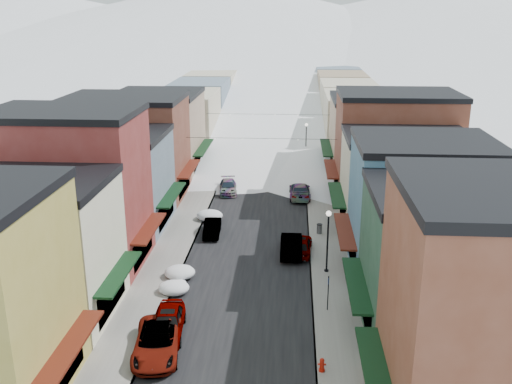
# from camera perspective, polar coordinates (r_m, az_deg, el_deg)

# --- Properties ---
(road) EXTENTS (10.00, 160.00, 0.01)m
(road) POSITION_cam_1_polar(r_m,az_deg,el_deg) (82.76, 1.31, 4.15)
(road) COLOR black
(road) RESTS_ON ground
(sidewalk_left) EXTENTS (3.20, 160.00, 0.15)m
(sidewalk_left) POSITION_cam_1_polar(r_m,az_deg,el_deg) (83.28, -3.25, 4.26)
(sidewalk_left) COLOR gray
(sidewalk_left) RESTS_ON ground
(sidewalk_right) EXTENTS (3.20, 160.00, 0.15)m
(sidewalk_right) POSITION_cam_1_polar(r_m,az_deg,el_deg) (82.72, 5.89, 4.11)
(sidewalk_right) COLOR gray
(sidewalk_right) RESTS_ON ground
(curb_left) EXTENTS (0.10, 160.00, 0.15)m
(curb_left) POSITION_cam_1_polar(r_m,az_deg,el_deg) (83.11, -2.18, 4.25)
(curb_left) COLOR slate
(curb_left) RESTS_ON ground
(curb_right) EXTENTS (0.10, 160.00, 0.15)m
(curb_right) POSITION_cam_1_polar(r_m,az_deg,el_deg) (82.68, 4.81, 4.13)
(curb_right) COLOR slate
(curb_right) RESTS_ON ground
(bldg_l_cream) EXTENTS (11.30, 8.20, 9.50)m
(bldg_l_cream) POSITION_cam_1_polar(r_m,az_deg,el_deg) (39.68, -21.46, -5.32)
(bldg_l_cream) COLOR beige
(bldg_l_cream) RESTS_ON ground
(bldg_l_brick_near) EXTENTS (12.30, 8.20, 12.50)m
(bldg_l_brick_near) POSITION_cam_1_polar(r_m,az_deg,el_deg) (46.25, -18.17, 0.24)
(bldg_l_brick_near) COLOR maroon
(bldg_l_brick_near) RESTS_ON ground
(bldg_l_grayblue) EXTENTS (11.30, 9.20, 9.00)m
(bldg_l_grayblue) POSITION_cam_1_polar(r_m,az_deg,el_deg) (54.21, -14.26, 1.17)
(bldg_l_grayblue) COLOR slate
(bldg_l_grayblue) RESTS_ON ground
(bldg_l_brick_far) EXTENTS (13.30, 9.20, 11.00)m
(bldg_l_brick_far) POSITION_cam_1_polar(r_m,az_deg,el_deg) (62.56, -12.73, 4.42)
(bldg_l_brick_far) COLOR brown
(bldg_l_brick_far) RESTS_ON ground
(bldg_l_tan) EXTENTS (11.30, 11.20, 10.00)m
(bldg_l_tan) POSITION_cam_1_polar(r_m,az_deg,el_deg) (71.84, -9.73, 5.89)
(bldg_l_tan) COLOR #9E8067
(bldg_l_tan) RESTS_ON ground
(bldg_r_green) EXTENTS (11.30, 9.20, 9.50)m
(bldg_r_green) POSITION_cam_1_polar(r_m,az_deg,el_deg) (36.85, 18.87, -6.81)
(bldg_r_green) COLOR #214430
(bldg_r_green) RESTS_ON ground
(bldg_r_blue) EXTENTS (11.30, 9.20, 10.50)m
(bldg_r_blue) POSITION_cam_1_polar(r_m,az_deg,el_deg) (44.80, 16.13, -1.47)
(bldg_r_blue) COLOR #3C6C89
(bldg_r_blue) RESTS_ON ground
(bldg_r_cream) EXTENTS (12.30, 9.20, 9.00)m
(bldg_r_cream) POSITION_cam_1_polar(r_m,az_deg,el_deg) (53.52, 14.65, 0.93)
(bldg_r_cream) COLOR beige
(bldg_r_cream) RESTS_ON ground
(bldg_r_brick_far) EXTENTS (13.30, 9.20, 11.50)m
(bldg_r_brick_far) POSITION_cam_1_polar(r_m,az_deg,el_deg) (61.85, 13.73, 4.44)
(bldg_r_brick_far) COLOR brown
(bldg_r_brick_far) RESTS_ON ground
(bldg_r_tan) EXTENTS (11.30, 11.20, 9.50)m
(bldg_r_tan) POSITION_cam_1_polar(r_m,az_deg,el_deg) (71.56, 11.59, 5.53)
(bldg_r_tan) COLOR tan
(bldg_r_tan) RESTS_ON ground
(distant_blocks) EXTENTS (34.00, 55.00, 8.00)m
(distant_blocks) POSITION_cam_1_polar(r_m,az_deg,el_deg) (104.57, 1.90, 9.25)
(distant_blocks) COLOR gray
(distant_blocks) RESTS_ON ground
(mountain_ridge) EXTENTS (670.00, 340.00, 34.00)m
(mountain_ridge) POSITION_cam_1_polar(r_m,az_deg,el_deg) (298.46, -0.61, 16.78)
(mountain_ridge) COLOR silver
(mountain_ridge) RESTS_ON ground
(overhead_cables) EXTENTS (16.40, 15.04, 0.04)m
(overhead_cables) POSITION_cam_1_polar(r_m,az_deg,el_deg) (69.23, 0.87, 6.71)
(overhead_cables) COLOR black
(overhead_cables) RESTS_ON ground
(car_white_suv) EXTENTS (3.33, 5.95, 1.57)m
(car_white_suv) POSITION_cam_1_polar(r_m,az_deg,el_deg) (35.24, -9.88, -14.57)
(car_white_suv) COLOR #BBBBBD
(car_white_suv) RESTS_ON ground
(car_silver_sedan) EXTENTS (2.38, 5.02, 1.66)m
(car_silver_sedan) POSITION_cam_1_polar(r_m,az_deg,el_deg) (37.00, -8.80, -12.74)
(car_silver_sedan) COLOR #989AA0
(car_silver_sedan) RESTS_ON ground
(car_dark_hatch) EXTENTS (1.66, 4.14, 1.34)m
(car_dark_hatch) POSITION_cam_1_polar(r_m,az_deg,el_deg) (51.78, -4.41, -3.59)
(car_dark_hatch) COLOR black
(car_dark_hatch) RESTS_ON ground
(car_silver_wagon) EXTENTS (2.44, 4.85, 1.35)m
(car_silver_wagon) POSITION_cam_1_polar(r_m,az_deg,el_deg) (63.50, -2.81, 0.52)
(car_silver_wagon) COLOR gray
(car_silver_wagon) RESTS_ON ground
(car_green_sedan) EXTENTS (1.78, 5.07, 1.67)m
(car_green_sedan) POSITION_cam_1_polar(r_m,az_deg,el_deg) (47.73, 3.55, -5.27)
(car_green_sedan) COLOR black
(car_green_sedan) RESTS_ON ground
(car_gray_suv) EXTENTS (2.10, 4.57, 1.52)m
(car_gray_suv) POSITION_cam_1_polar(r_m,az_deg,el_deg) (47.96, 4.51, -5.27)
(car_gray_suv) COLOR #A0A1A8
(car_gray_suv) RESTS_ON ground
(car_black_sedan) EXTENTS (2.35, 5.57, 1.60)m
(car_black_sedan) POSITION_cam_1_polar(r_m,az_deg,el_deg) (61.90, 4.40, 0.15)
(car_black_sedan) COLOR black
(car_black_sedan) RESTS_ON ground
(car_lane_silver) EXTENTS (2.16, 4.32, 1.41)m
(car_lane_silver) POSITION_cam_1_polar(r_m,az_deg,el_deg) (76.07, -0.58, 3.48)
(car_lane_silver) COLOR gray
(car_lane_silver) RESTS_ON ground
(car_lane_white) EXTENTS (3.18, 5.88, 1.57)m
(car_lane_white) POSITION_cam_1_polar(r_m,az_deg,el_deg) (91.61, 2.93, 5.97)
(car_lane_white) COLOR silver
(car_lane_white) RESTS_ON ground
(fire_hydrant) EXTENTS (0.47, 0.36, 0.81)m
(fire_hydrant) POSITION_cam_1_polar(r_m,az_deg,el_deg) (33.52, 6.61, -16.82)
(fire_hydrant) COLOR #BB180A
(fire_hydrant) RESTS_ON sidewalk_right
(parking_sign) EXTENTS (0.10, 0.34, 2.51)m
(parking_sign) POSITION_cam_1_polar(r_m,az_deg,el_deg) (38.89, 7.23, -9.73)
(parking_sign) COLOR black
(parking_sign) RESTS_ON sidewalk_right
(trash_can) EXTENTS (0.52, 0.52, 0.88)m
(trash_can) POSITION_cam_1_polar(r_m,az_deg,el_deg) (51.96, 6.36, -3.66)
(trash_can) COLOR #525457
(trash_can) RESTS_ON sidewalk_right
(streetlamp_near) EXTENTS (0.41, 0.41, 4.96)m
(streetlamp_near) POSITION_cam_1_polar(r_m,az_deg,el_deg) (43.70, 7.20, -4.15)
(streetlamp_near) COLOR black
(streetlamp_near) RESTS_ON sidewalk_right
(streetlamp_far) EXTENTS (0.41, 0.41, 4.90)m
(streetlamp_far) POSITION_cam_1_polar(r_m,az_deg,el_deg) (77.10, 5.03, 5.54)
(streetlamp_far) COLOR black
(streetlamp_far) RESTS_ON sidewalk_right
(snow_pile_near) EXTENTS (2.22, 2.57, 0.94)m
(snow_pile_near) POSITION_cam_1_polar(r_m,az_deg,el_deg) (41.93, -8.16, -9.42)
(snow_pile_near) COLOR white
(snow_pile_near) RESTS_ON ground
(snow_pile_mid) EXTENTS (2.34, 2.64, 0.99)m
(snow_pile_mid) POSITION_cam_1_polar(r_m,az_deg,el_deg) (44.10, -7.58, -7.93)
(snow_pile_mid) COLOR white
(snow_pile_mid) RESTS_ON ground
(snow_pile_far) EXTENTS (2.51, 2.75, 1.06)m
(snow_pile_far) POSITION_cam_1_polar(r_m,az_deg,el_deg) (55.34, -4.62, -2.34)
(snow_pile_far) COLOR white
(snow_pile_far) RESTS_ON ground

